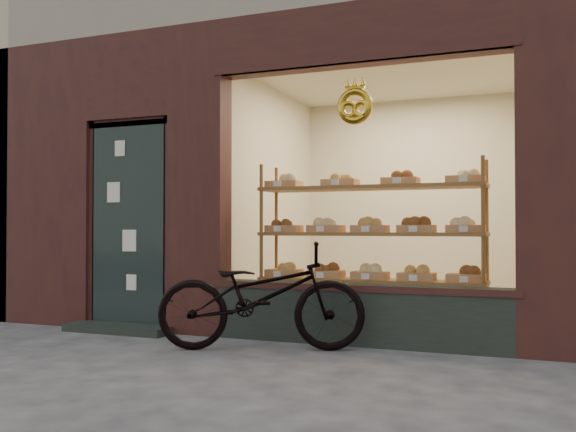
% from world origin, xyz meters
% --- Properties ---
extents(ground, '(90.00, 90.00, 0.00)m').
position_xyz_m(ground, '(0.00, 0.00, 0.00)').
color(ground, '#3A3A41').
extents(display_shelf, '(2.20, 0.45, 1.70)m').
position_xyz_m(display_shelf, '(0.45, 2.55, 0.86)').
color(display_shelf, brown).
rests_on(display_shelf, ground).
extents(bicycle, '(1.90, 1.21, 0.94)m').
position_xyz_m(bicycle, '(-0.27, 1.57, 0.47)').
color(bicycle, black).
rests_on(bicycle, ground).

